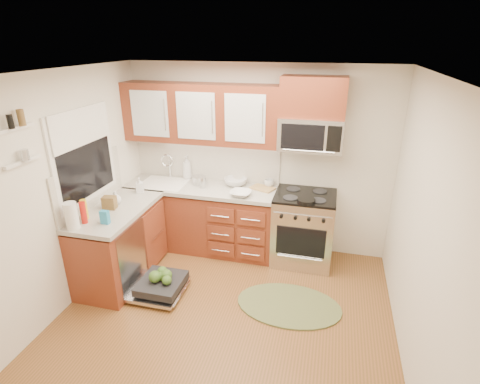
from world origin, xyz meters
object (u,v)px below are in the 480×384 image
(cup, at_px, (269,183))
(cutting_board, at_px, (263,188))
(microwave, at_px, (311,134))
(bowl_b, at_px, (235,182))
(sink, at_px, (164,192))
(skillet, at_px, (306,201))
(stock_pot, at_px, (199,180))
(bowl_a, at_px, (241,194))
(dishwasher, at_px, (159,286))
(rug, at_px, (289,305))
(upper_cabinets, at_px, (201,114))
(range, at_px, (303,228))
(paper_towel_roll, at_px, (71,216))

(cup, bearing_deg, cutting_board, -123.70)
(microwave, bearing_deg, bowl_b, 177.01)
(sink, bearing_deg, skillet, -6.44)
(skillet, height_order, cutting_board, skillet)
(skillet, bearing_deg, cutting_board, 149.57)
(stock_pot, height_order, bowl_a, stock_pot)
(bowl_b, relative_size, cup, 2.38)
(dishwasher, relative_size, cup, 5.44)
(microwave, xyz_separation_m, rug, (-0.04, -1.11, -1.69))
(cutting_board, bearing_deg, microwave, 0.00)
(upper_cabinets, relative_size, stock_pot, 11.08)
(rug, xyz_separation_m, bowl_b, (-0.92, 1.16, 0.96))
(upper_cabinets, relative_size, rug, 1.76)
(cutting_board, distance_m, bowl_b, 0.39)
(range, relative_size, rug, 0.82)
(dishwasher, height_order, bowl_b, bowl_b)
(sink, height_order, rug, sink)
(rug, relative_size, bowl_a, 4.38)
(stock_pot, bearing_deg, range, -3.58)
(dishwasher, height_order, bowl_a, bowl_a)
(paper_towel_roll, bearing_deg, bowl_a, 40.53)
(bowl_a, bearing_deg, dishwasher, -128.12)
(paper_towel_roll, height_order, bowl_b, paper_towel_roll)
(range, bearing_deg, rug, -92.22)
(sink, xyz_separation_m, cup, (1.43, 0.23, 0.18))
(rug, height_order, cup, cup)
(rug, bearing_deg, upper_cabinets, 140.39)
(bowl_b, bearing_deg, rug, -51.56)
(dishwasher, bearing_deg, bowl_a, 51.88)
(bowl_a, bearing_deg, skillet, -3.53)
(sink, xyz_separation_m, stock_pot, (0.49, 0.10, 0.18))
(range, xyz_separation_m, skillet, (0.03, -0.23, 0.50))
(sink, relative_size, skillet, 2.86)
(upper_cabinets, xyz_separation_m, bowl_b, (0.45, 0.03, -0.90))
(range, distance_m, dishwasher, 1.95)
(upper_cabinets, xyz_separation_m, microwave, (1.41, -0.02, -0.18))
(range, xyz_separation_m, stock_pot, (-1.44, 0.09, 0.51))
(stock_pot, bearing_deg, sink, -168.39)
(bowl_a, relative_size, cup, 2.06)
(sink, bearing_deg, dishwasher, -70.80)
(dishwasher, bearing_deg, cup, 52.51)
(microwave, bearing_deg, sink, -176.15)
(range, distance_m, microwave, 1.23)
(cutting_board, xyz_separation_m, bowl_b, (-0.38, 0.05, 0.04))
(cutting_board, bearing_deg, skillet, -30.43)
(rug, height_order, bowl_b, bowl_b)
(cutting_board, distance_m, cup, 0.13)
(sink, xyz_separation_m, bowl_b, (0.97, 0.18, 0.17))
(range, bearing_deg, paper_towel_roll, -147.55)
(skillet, bearing_deg, range, 96.37)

